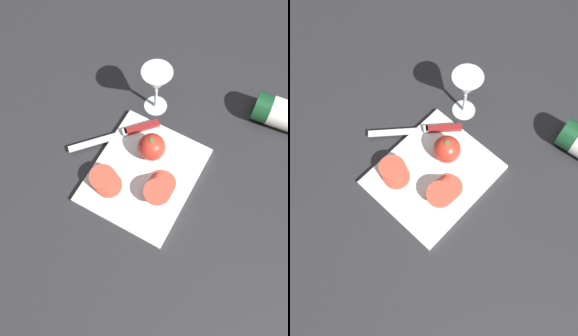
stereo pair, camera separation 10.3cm
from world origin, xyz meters
TOP-DOWN VIEW (x-y plane):
  - ground_plane at (0.00, 0.00)m, footprint 3.00×3.00m
  - cutting_board at (-0.00, -0.00)m, footprint 0.31×0.26m
  - wine_glass at (-0.21, -0.08)m, footprint 0.08×0.08m
  - whole_tomato at (-0.06, -0.01)m, footprint 0.07×0.07m
  - knife at (-0.10, -0.09)m, footprint 0.21×0.19m
  - tomato_slice_stack_near at (0.02, 0.06)m, footprint 0.11×0.08m
  - tomato_slice_stack_far at (0.07, -0.08)m, footprint 0.08×0.09m

SIDE VIEW (x-z plane):
  - ground_plane at x=0.00m, z-range 0.00..0.00m
  - cutting_board at x=0.00m, z-range 0.00..0.01m
  - knife at x=-0.10m, z-range 0.01..0.03m
  - tomato_slice_stack_far at x=0.07m, z-range 0.01..0.04m
  - tomato_slice_stack_near at x=0.02m, z-range 0.01..0.06m
  - whole_tomato at x=-0.06m, z-range 0.01..0.09m
  - wine_glass at x=-0.21m, z-range 0.03..0.20m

